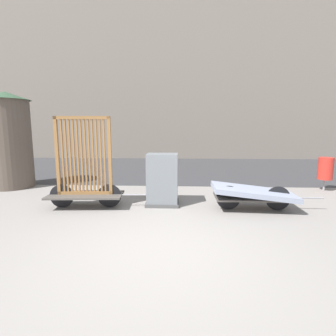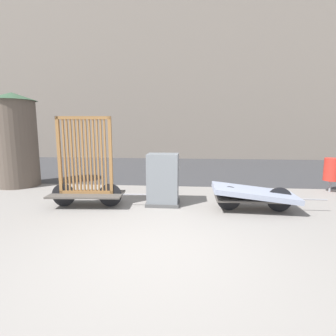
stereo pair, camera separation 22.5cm
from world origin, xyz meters
TOP-DOWN VIEW (x-y plane):
  - ground_plane at (0.00, 0.00)m, footprint 60.00×60.00m
  - road_strip at (0.00, 8.18)m, footprint 56.00×7.52m
  - building_facade at (0.00, 13.93)m, footprint 48.00×4.00m
  - bike_cart_with_bedframe at (-1.90, 2.10)m, footprint 2.41×0.85m
  - bike_cart_with_mattress at (1.91, 2.10)m, footprint 2.45×0.91m
  - utility_cabinet at (-0.15, 2.40)m, footprint 0.78×0.61m
  - trash_bin at (4.50, 4.07)m, footprint 0.40×0.40m
  - advertising_column at (-4.94, 4.07)m, footprint 1.42×1.42m

SIDE VIEW (x-z plane):
  - ground_plane at x=0.00m, z-range 0.00..0.00m
  - road_strip at x=0.00m, z-range 0.00..0.01m
  - bike_cart_with_mattress at x=1.91m, z-range 0.09..0.66m
  - utility_cabinet at x=-0.15m, z-range -0.04..1.19m
  - trash_bin at x=4.50m, z-range 0.16..1.14m
  - bike_cart_with_bedframe at x=-1.90m, z-range -0.32..1.77m
  - advertising_column at x=-4.94m, z-range 0.03..2.92m
  - building_facade at x=0.00m, z-range 0.00..12.39m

